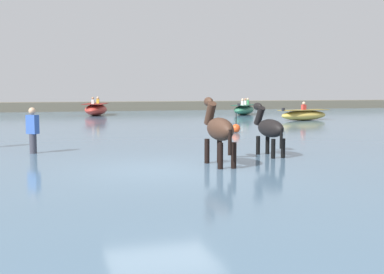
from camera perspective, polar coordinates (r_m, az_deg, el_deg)
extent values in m
plane|color=gray|center=(11.40, -3.43, -5.33)|extent=(120.00, 120.00, 0.00)
cube|color=slate|center=(21.16, -9.60, 0.00)|extent=(90.00, 90.00, 0.32)
ellipsoid|color=#382319|center=(11.83, 3.23, 0.91)|extent=(0.48, 1.37, 0.55)
cylinder|color=black|center=(12.30, 1.72, -2.36)|extent=(0.13, 0.13, 0.92)
cylinder|color=black|center=(12.41, 3.16, -2.30)|extent=(0.13, 0.13, 0.92)
cylinder|color=black|center=(11.41, 3.26, -2.97)|extent=(0.13, 0.13, 0.92)
cylinder|color=black|center=(11.52, 4.79, -2.90)|extent=(0.13, 0.13, 0.92)
cylinder|color=#382319|center=(12.48, 2.10, 2.72)|extent=(0.22, 0.50, 0.63)
ellipsoid|color=#382319|center=(12.60, 1.90, 4.05)|extent=(0.20, 0.47, 0.23)
cylinder|color=black|center=(11.25, 4.36, -0.62)|extent=(0.09, 0.09, 0.58)
ellipsoid|color=black|center=(13.71, 8.97, 1.00)|extent=(0.49, 1.26, 0.49)
cylinder|color=black|center=(14.09, 7.56, -1.59)|extent=(0.11, 0.11, 0.84)
cylinder|color=black|center=(14.23, 8.62, -1.54)|extent=(0.11, 0.11, 0.84)
cylinder|color=black|center=(13.33, 9.26, -2.01)|extent=(0.11, 0.11, 0.84)
cylinder|color=black|center=(13.48, 10.36, -1.95)|extent=(0.11, 0.11, 0.84)
cylinder|color=black|center=(14.26, 7.74, 2.43)|extent=(0.22, 0.46, 0.57)
ellipsoid|color=black|center=(14.36, 7.52, 3.49)|extent=(0.20, 0.43, 0.21)
cylinder|color=black|center=(13.22, 10.18, -0.17)|extent=(0.08, 0.08, 0.53)
ellipsoid|color=#BC382D|center=(36.43, -10.93, 3.10)|extent=(2.40, 4.31, 0.81)
cube|color=maroon|center=(36.41, -10.94, 3.76)|extent=(2.31, 4.14, 0.04)
cube|color=white|center=(35.29, -11.27, 3.98)|extent=(0.24, 0.30, 0.30)
sphere|color=#A37556|center=(35.28, -11.28, 4.37)|extent=(0.18, 0.18, 0.18)
cube|color=gold|center=(36.39, -10.72, 4.03)|extent=(0.24, 0.30, 0.30)
sphere|color=tan|center=(36.38, -10.72, 4.41)|extent=(0.18, 0.18, 0.18)
cube|color=red|center=(37.54, -10.72, 4.07)|extent=(0.24, 0.30, 0.30)
sphere|color=tan|center=(37.54, -10.72, 4.44)|extent=(0.18, 0.18, 0.18)
ellipsoid|color=#337556|center=(36.89, 5.97, 3.10)|extent=(3.19, 3.86, 0.69)
cube|color=#1E4634|center=(36.88, 5.97, 3.66)|extent=(3.06, 3.71, 0.04)
cube|color=black|center=(35.09, 5.36, 3.69)|extent=(0.20, 0.19, 0.18)
cube|color=#388E51|center=(37.91, 6.40, 3.96)|extent=(0.30, 0.32, 0.30)
sphere|color=beige|center=(37.91, 6.40, 4.32)|extent=(0.18, 0.18, 0.18)
cube|color=white|center=(36.86, 6.12, 3.92)|extent=(0.30, 0.32, 0.30)
sphere|color=#A37556|center=(36.85, 6.12, 4.30)|extent=(0.18, 0.18, 0.18)
cube|color=white|center=(35.81, 5.81, 3.88)|extent=(0.30, 0.32, 0.30)
sphere|color=beige|center=(35.80, 5.81, 4.27)|extent=(0.18, 0.18, 0.18)
ellipsoid|color=gold|center=(30.55, 12.69, 2.43)|extent=(3.59, 1.93, 0.59)
cube|color=olive|center=(30.53, 12.70, 3.03)|extent=(3.45, 1.85, 0.04)
cube|color=black|center=(29.40, 10.40, 3.12)|extent=(0.16, 0.19, 0.18)
cube|color=red|center=(30.55, 12.66, 3.35)|extent=(0.30, 0.24, 0.30)
sphere|color=beige|center=(30.55, 12.67, 3.80)|extent=(0.18, 0.18, 0.18)
cylinder|color=#383842|center=(14.91, -17.71, -1.34)|extent=(0.20, 0.20, 0.88)
cube|color=#3356A8|center=(14.85, -17.78, 1.39)|extent=(0.37, 0.36, 0.54)
sphere|color=tan|center=(14.83, -17.83, 2.85)|extent=(0.20, 0.20, 0.20)
sphere|color=#E54C1E|center=(21.26, 5.06, 1.00)|extent=(0.36, 0.36, 0.36)
cylinder|color=black|center=(21.23, 5.06, 2.13)|extent=(0.04, 0.04, 0.47)
cube|color=#605B4C|center=(44.22, -13.28, 3.21)|extent=(80.00, 2.40, 1.10)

